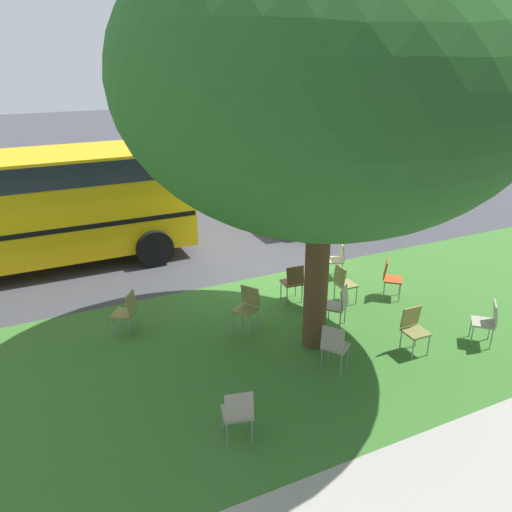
{
  "coord_description": "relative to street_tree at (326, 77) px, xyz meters",
  "views": [
    {
      "loc": [
        5.24,
        10.5,
        5.22
      ],
      "look_at": [
        0.94,
        1.46,
        1.14
      ],
      "focal_mm": 35.62,
      "sensor_mm": 36.0,
      "label": 1
    }
  ],
  "objects": [
    {
      "name": "chair_4",
      "position": [
        -1.51,
        1.0,
        -4.3
      ],
      "size": [
        0.43,
        0.44,
        0.88
      ],
      "color": "olive",
      "rests_on": "ground"
    },
    {
      "name": "grass_verge",
      "position": [
        -0.66,
        -0.21,
        -4.82
      ],
      "size": [
        48.0,
        6.0,
        0.01
      ],
      "primitive_type": "cube",
      "color": "#3D752D",
      "rests_on": "ground"
    },
    {
      "name": "chair_2",
      "position": [
        2.34,
        1.77,
        -4.3
      ],
      "size": [
        0.5,
        0.5,
        0.88
      ],
      "color": "#ADA393",
      "rests_on": "ground"
    },
    {
      "name": "chair_6",
      "position": [
        -0.78,
        -0.35,
        -4.3
      ],
      "size": [
        0.59,
        0.59,
        0.88
      ],
      "color": "#ADA393",
      "rests_on": "ground"
    },
    {
      "name": "ground",
      "position": [
        -0.66,
        -3.41,
        -4.82
      ],
      "size": [
        80.0,
        80.0,
        0.0
      ],
      "primitive_type": "plane",
      "color": "#424247"
    },
    {
      "name": "chair_0",
      "position": [
        0.14,
        0.87,
        -4.3
      ],
      "size": [
        0.58,
        0.58,
        0.88
      ],
      "color": "#ADA393",
      "rests_on": "ground"
    },
    {
      "name": "chair_9",
      "position": [
        -1.46,
        -1.17,
        -4.3
      ],
      "size": [
        0.43,
        0.43,
        0.88
      ],
      "color": "olive",
      "rests_on": "ground"
    },
    {
      "name": "chair_10",
      "position": [
        3.1,
        -1.9,
        -4.3
      ],
      "size": [
        0.58,
        0.57,
        0.88
      ],
      "color": "olive",
      "rests_on": "ground"
    },
    {
      "name": "parked_car",
      "position": [
        -4.08,
        -5.94,
        -3.99
      ],
      "size": [
        3.7,
        1.92,
        1.65
      ],
      "color": "#ADB2B7",
      "rests_on": "ground"
    },
    {
      "name": "chair_7",
      "position": [
        -0.5,
        -1.7,
        -4.3
      ],
      "size": [
        0.45,
        0.46,
        0.88
      ],
      "color": "brown",
      "rests_on": "ground"
    },
    {
      "name": "chair_3",
      "position": [
        -2.58,
        -0.98,
        -4.3
      ],
      "size": [
        0.59,
        0.59,
        0.88
      ],
      "color": "#C64C1E",
      "rests_on": "ground"
    },
    {
      "name": "chair_1",
      "position": [
        0.89,
        -1.08,
        -4.3
      ],
      "size": [
        0.58,
        0.58,
        0.88
      ],
      "color": "olive",
      "rests_on": "ground"
    },
    {
      "name": "street_tree",
      "position": [
        0.0,
        0.0,
        0.0
      ],
      "size": [
        6.73,
        6.73,
        7.32
      ],
      "color": "brown",
      "rests_on": "ground"
    },
    {
      "name": "chair_8",
      "position": [
        -2.95,
        1.39,
        -4.3
      ],
      "size": [
        0.59,
        0.59,
        0.88
      ],
      "color": "#ADA393",
      "rests_on": "ground"
    },
    {
      "name": "chair_5",
      "position": [
        -2.14,
        -2.42,
        -4.3
      ],
      "size": [
        0.54,
        0.54,
        0.88
      ],
      "color": "beige",
      "rests_on": "ground"
    }
  ]
}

